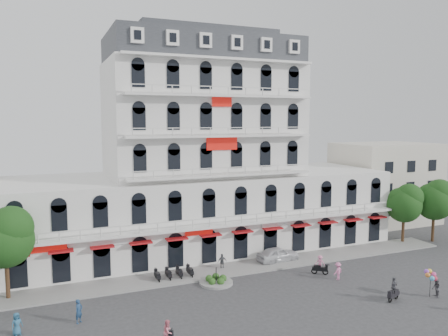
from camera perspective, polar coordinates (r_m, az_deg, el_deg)
ground at (r=39.07m, az=6.64°, el=-17.12°), size 120.00×120.00×0.00m
sidewalk at (r=46.55m, az=1.11°, el=-13.04°), size 53.00×4.00×0.16m
main_building at (r=52.58m, az=-2.78°, el=0.25°), size 45.00×15.00×25.80m
flank_building_east at (r=70.57m, az=20.25°, el=-1.82°), size 14.00×10.00×12.00m
traffic_island at (r=42.81m, az=-1.04°, el=-14.56°), size 3.20×3.20×1.60m
parked_scooter_row at (r=44.39m, az=-6.55°, el=-14.18°), size 4.40×1.80×1.10m
tree_west_inner at (r=42.04m, az=-26.63°, el=-7.89°), size 4.76×4.76×8.25m
tree_east_inner at (r=59.49m, az=22.53°, el=-4.14°), size 4.40×4.37×7.57m
tree_east_outer at (r=61.64m, az=25.84°, el=-3.62°), size 4.65×4.65×8.05m
parked_car at (r=49.16m, az=7.07°, el=-11.12°), size 4.99×2.36×1.65m
rider_southwest at (r=31.79m, az=-7.33°, el=-20.76°), size 1.11×1.49×2.11m
rider_northeast at (r=41.55m, az=21.29°, el=-14.54°), size 1.64×0.83×2.11m
rider_center at (r=45.99m, az=12.42°, el=-12.20°), size 1.44×1.17×1.98m
pedestrian_left at (r=36.69m, az=-25.45°, el=-17.91°), size 0.97×0.86×1.66m
pedestrian_mid at (r=46.40m, az=-0.24°, el=-12.13°), size 0.99×0.43×1.66m
pedestrian_right at (r=45.06m, az=14.65°, el=-12.88°), size 1.24×0.94×1.71m
pedestrian_far at (r=36.87m, az=-18.43°, el=-17.32°), size 0.80×0.79×1.87m
balloon_vendor at (r=43.59m, az=25.74°, el=-13.38°), size 1.44×1.32×2.45m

